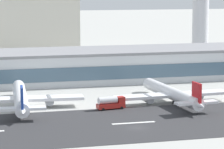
# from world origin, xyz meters

# --- Properties ---
(ground_plane) EXTENTS (1400.00, 1400.00, 0.00)m
(ground_plane) POSITION_xyz_m (0.00, 0.00, 0.00)
(ground_plane) COLOR #A8A8A3
(runway_strip) EXTENTS (800.00, 39.45, 0.08)m
(runway_strip) POSITION_xyz_m (0.00, 5.39, 0.04)
(runway_strip) COLOR #2D2D30
(runway_strip) RESTS_ON ground_plane
(runway_centreline_dash_4) EXTENTS (12.00, 1.20, 0.01)m
(runway_centreline_dash_4) POSITION_xyz_m (0.63, 5.39, 0.09)
(runway_centreline_dash_4) COLOR white
(runway_centreline_dash_4) RESTS_ON runway_strip
(terminal_building) EXTENTS (208.48, 29.39, 11.98)m
(terminal_building) POSITION_xyz_m (-2.41, 77.70, 5.99)
(terminal_building) COLOR silver
(terminal_building) RESTS_ON ground_plane
(control_tower) EXTENTS (14.74, 14.74, 45.57)m
(control_tower) POSITION_xyz_m (64.38, 111.35, 28.04)
(control_tower) COLOR silver
(control_tower) RESTS_ON ground_plane
(airliner_navy_tail_gate_1) EXTENTS (38.52, 46.00, 9.60)m
(airliner_navy_tail_gate_1) POSITION_xyz_m (-26.91, 31.87, 3.06)
(airliner_navy_tail_gate_1) COLOR white
(airliner_navy_tail_gate_1) RESTS_ON ground_plane
(airliner_red_tail_gate_2) EXTENTS (37.64, 43.98, 9.18)m
(airliner_red_tail_gate_2) POSITION_xyz_m (20.19, 27.54, 2.92)
(airliner_red_tail_gate_2) COLOR white
(airliner_red_tail_gate_2) RESTS_ON ground_plane
(service_fuel_truck_0) EXTENTS (8.79, 3.88, 3.95)m
(service_fuel_truck_0) POSITION_xyz_m (-0.92, 23.87, 2.03)
(service_fuel_truck_0) COLOR #B2231E
(service_fuel_truck_0) RESTS_ON ground_plane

